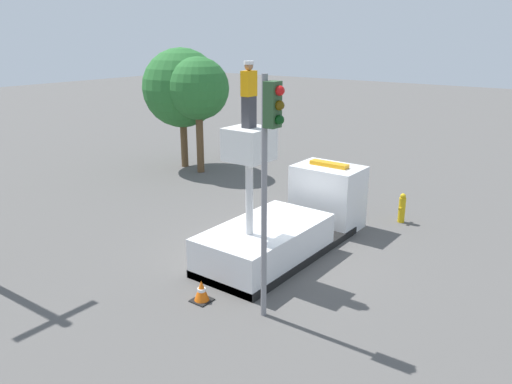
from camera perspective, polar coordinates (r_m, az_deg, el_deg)
The scene contains 8 objects.
ground_plane at distance 16.09m, azimuth 2.77°, elevation -6.99°, with size 120.00×120.00×0.00m, color #565451.
bucket_truck at distance 16.19m, azimuth 3.94°, elevation -3.53°, with size 6.87×2.40×4.28m.
worker at distance 13.43m, azimuth -0.82°, elevation 11.06°, with size 0.40×0.26×1.75m.
traffic_light_pole at distance 11.17m, azimuth 1.52°, elevation 4.43°, with size 0.34×0.57×5.88m.
fire_hydrant at distance 19.23m, azimuth 16.34°, elevation -1.78°, with size 0.49×0.25×1.12m.
traffic_cone_rear at distance 13.34m, azimuth -6.24°, elevation -11.22°, with size 0.50×0.50×0.59m.
tree_left_bg at distance 24.87m, azimuth -6.62°, elevation 11.59°, with size 3.03×3.03×5.71m.
tree_right_bg at distance 26.11m, azimuth -8.48°, elevation 11.66°, with size 3.98×3.98×6.10m.
Camera 1 is at (-12.16, -8.17, 6.67)m, focal length 35.00 mm.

